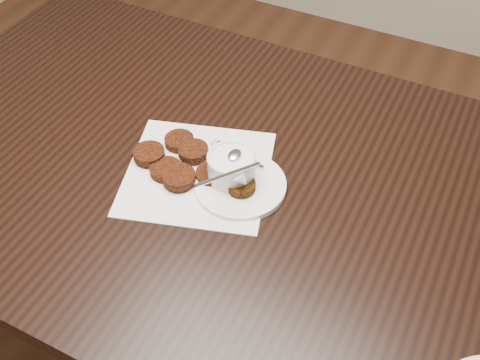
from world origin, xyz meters
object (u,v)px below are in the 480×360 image
Objects in this scene: table at (212,271)px; plate_with_patty at (240,183)px; sauce_ramekin at (231,156)px; napkin at (198,173)px.

plate_with_patty is at bearing -16.77° from table.
napkin is at bearing -169.78° from sauce_ramekin.
sauce_ramekin is 0.06m from plate_with_patty.
plate_with_patty is (0.02, -0.01, -0.05)m from sauce_ramekin.
napkin is 0.09m from plate_with_patty.
napkin is at bearing -86.92° from table.
sauce_ramekin is (0.07, 0.01, 0.07)m from napkin.
table is at bearing 93.08° from napkin.
table is 5.11× the size of napkin.
plate_with_patty is at bearing -19.28° from sauce_ramekin.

